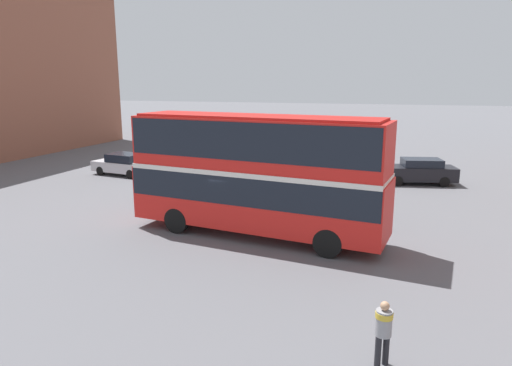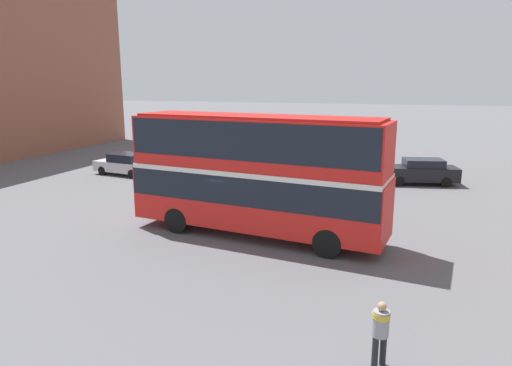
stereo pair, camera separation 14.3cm
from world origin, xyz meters
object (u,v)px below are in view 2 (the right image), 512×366
at_px(double_decker_bus, 256,168).
at_px(parked_car_kerb_far, 420,171).
at_px(pedestrian_foreground, 381,327).
at_px(parked_car_side_street, 126,164).
at_px(parked_car_kerb_near, 261,166).

distance_m(double_decker_bus, parked_car_kerb_far, 14.34).
height_order(double_decker_bus, parked_car_kerb_far, double_decker_bus).
bearing_deg(pedestrian_foreground, parked_car_side_street, 0.67).
height_order(parked_car_kerb_near, parked_car_kerb_far, parked_car_kerb_far).
distance_m(double_decker_bus, parked_car_kerb_near, 12.16).
relative_size(double_decker_bus, parked_car_kerb_far, 2.27).
height_order(double_decker_bus, parked_car_kerb_near, double_decker_bus).
distance_m(pedestrian_foreground, parked_car_kerb_far, 20.21).
xyz_separation_m(parked_car_kerb_near, parked_car_side_street, (-9.04, -2.22, -0.01)).
distance_m(double_decker_bus, parked_car_side_street, 15.75).
relative_size(parked_car_kerb_near, parked_car_side_street, 0.94).
bearing_deg(parked_car_side_street, parked_car_kerb_near, -158.78).
height_order(double_decker_bus, parked_car_side_street, double_decker_bus).
height_order(pedestrian_foreground, parked_car_kerb_near, pedestrian_foreground).
distance_m(pedestrian_foreground, parked_car_side_street, 24.70).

